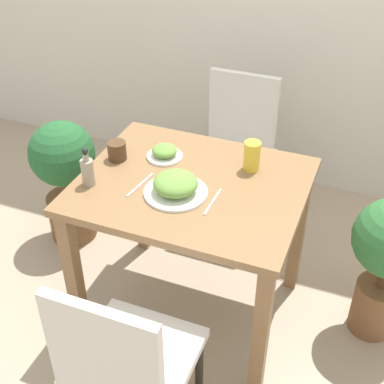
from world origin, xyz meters
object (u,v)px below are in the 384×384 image
(chair_far, at_px, (236,145))
(side_plate, at_px, (165,152))
(drink_cup, at_px, (117,151))
(food_plate, at_px, (176,185))
(juice_glass, at_px, (252,156))
(potted_plant_left, at_px, (65,173))
(sauce_bottle, at_px, (88,171))
(chair_near, at_px, (124,362))

(chair_far, xyz_separation_m, side_plate, (-0.14, -0.65, 0.29))
(side_plate, bearing_deg, drink_cup, -155.76)
(chair_far, distance_m, food_plate, 0.94)
(juice_glass, distance_m, potted_plant_left, 1.14)
(side_plate, height_order, juice_glass, juice_glass)
(drink_cup, relative_size, sauce_bottle, 0.48)
(side_plate, xyz_separation_m, sauce_bottle, (-0.21, -0.31, 0.04))
(side_plate, distance_m, potted_plant_left, 0.78)
(side_plate, bearing_deg, chair_near, -75.33)
(chair_near, relative_size, sauce_bottle, 5.08)
(chair_far, relative_size, potted_plant_left, 1.21)
(food_plate, distance_m, potted_plant_left, 0.99)
(juice_glass, bearing_deg, chair_near, -99.66)
(drink_cup, height_order, sauce_bottle, sauce_bottle)
(food_plate, distance_m, drink_cup, 0.38)
(chair_far, bearing_deg, drink_cup, -114.55)
(sauce_bottle, bearing_deg, juice_glass, 30.98)
(chair_near, bearing_deg, drink_cup, -61.93)
(food_plate, relative_size, drink_cup, 3.13)
(juice_glass, bearing_deg, chair_far, 112.54)
(juice_glass, height_order, potted_plant_left, juice_glass)
(drink_cup, relative_size, potted_plant_left, 0.11)
(food_plate, relative_size, potted_plant_left, 0.36)
(drink_cup, relative_size, juice_glass, 0.63)
(juice_glass, xyz_separation_m, sauce_bottle, (-0.60, -0.36, 0.00))
(food_plate, bearing_deg, chair_near, -83.26)
(juice_glass, height_order, sauce_bottle, sauce_bottle)
(chair_far, relative_size, drink_cup, 10.59)
(sauce_bottle, distance_m, potted_plant_left, 0.76)
(chair_near, height_order, food_plate, chair_near)
(chair_near, height_order, sauce_bottle, sauce_bottle)
(food_plate, height_order, juice_glass, juice_glass)
(drink_cup, xyz_separation_m, potted_plant_left, (-0.48, 0.23, -0.38))
(chair_near, bearing_deg, potted_plant_left, -48.64)
(chair_near, relative_size, food_plate, 3.38)
(sauce_bottle, relative_size, potted_plant_left, 0.24)
(chair_near, xyz_separation_m, food_plate, (-0.08, 0.65, 0.31))
(side_plate, relative_size, juice_glass, 1.22)
(drink_cup, distance_m, potted_plant_left, 0.65)
(potted_plant_left, bearing_deg, juice_glass, -4.70)
(chair_near, distance_m, drink_cup, 0.96)
(chair_far, relative_size, food_plate, 3.38)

